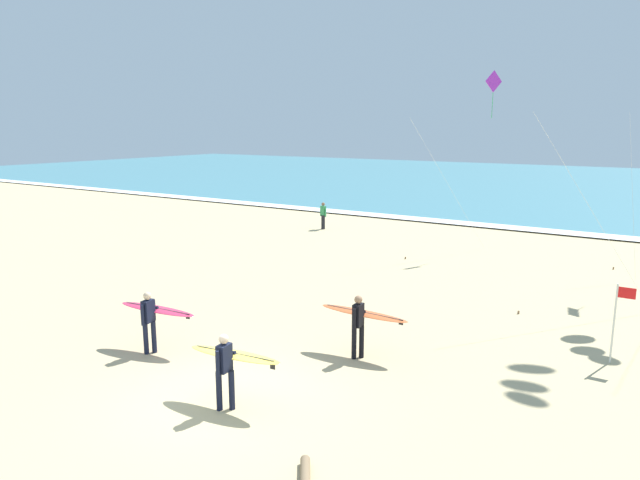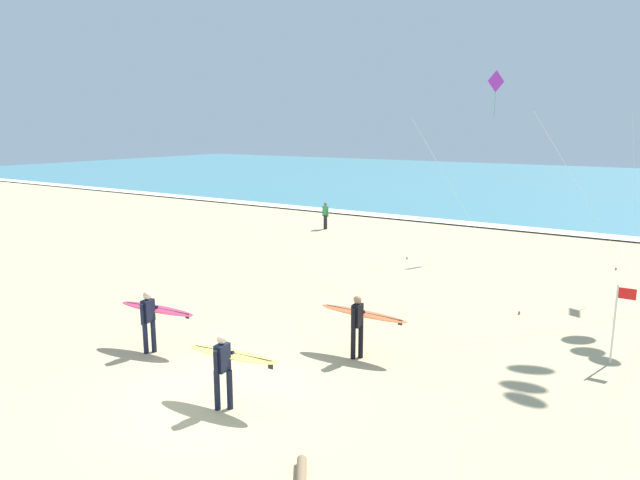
{
  "view_description": "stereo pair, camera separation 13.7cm",
  "coord_description": "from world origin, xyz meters",
  "views": [
    {
      "loc": [
        8.19,
        -8.71,
        5.97
      ],
      "look_at": [
        -0.87,
        5.41,
        2.61
      ],
      "focal_mm": 31.88,
      "sensor_mm": 36.0,
      "label": 1
    },
    {
      "loc": [
        8.3,
        -8.63,
        5.97
      ],
      "look_at": [
        -0.87,
        5.41,
        2.61
      ],
      "focal_mm": 31.88,
      "sensor_mm": 36.0,
      "label": 2
    }
  ],
  "objects": [
    {
      "name": "kite_diamond_violet_low",
      "position": [
        0.09,
        18.62,
        7.6
      ],
      "size": [
        2.71,
        4.5,
        8.54
      ],
      "color": "purple",
      "rests_on": "ground"
    },
    {
      "name": "surfer_trailing",
      "position": [
        -3.42,
        1.08,
        1.05
      ],
      "size": [
        2.42,
        1.08,
        1.71
      ],
      "color": "black",
      "rests_on": "ground"
    },
    {
      "name": "ground_plane",
      "position": [
        0.0,
        0.0,
        0.0
      ],
      "size": [
        160.0,
        160.0,
        0.0
      ],
      "primitive_type": "plane",
      "color": "tan"
    },
    {
      "name": "driftwood_log",
      "position": [
        3.32,
        -1.59,
        0.09
      ],
      "size": [
        0.85,
        1.14,
        0.18
      ],
      "primitive_type": "cylinder",
      "rotation": [
        0.0,
        1.57,
        5.31
      ],
      "color": "#846B4C",
      "rests_on": "ground"
    },
    {
      "name": "lifeguard_flag",
      "position": [
        7.13,
        6.88,
        1.27
      ],
      "size": [
        0.45,
        0.05,
        2.1
      ],
      "color": "silver",
      "rests_on": "ground"
    },
    {
      "name": "surfer_third",
      "position": [
        0.39,
        -0.16,
        1.04
      ],
      "size": [
        2.35,
        0.99,
        1.71
      ],
      "color": "black",
      "rests_on": "ground"
    },
    {
      "name": "bystander_green_top",
      "position": [
        -9.55,
        19.28,
        0.81
      ],
      "size": [
        0.49,
        0.25,
        1.59
      ],
      "color": "black",
      "rests_on": "ground"
    },
    {
      "name": "beach_ball",
      "position": [
        -5.79,
        2.92,
        0.14
      ],
      "size": [
        0.28,
        0.28,
        0.28
      ],
      "primitive_type": "sphere",
      "color": "yellow",
      "rests_on": "ground"
    },
    {
      "name": "ocean_water",
      "position": [
        0.0,
        55.09,
        0.04
      ],
      "size": [
        160.0,
        60.0,
        0.08
      ],
      "primitive_type": "cube",
      "color": "teal",
      "rests_on": "ground"
    },
    {
      "name": "shoreline_foam",
      "position": [
        0.0,
        25.39,
        0.09
      ],
      "size": [
        160.0,
        1.57,
        0.01
      ],
      "primitive_type": "cube",
      "color": "white",
      "rests_on": "ocean_water"
    },
    {
      "name": "surfer_lead",
      "position": [
        1.44,
        3.81,
        1.05
      ],
      "size": [
        2.51,
        0.97,
        1.71
      ],
      "color": "black",
      "rests_on": "ground"
    }
  ]
}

